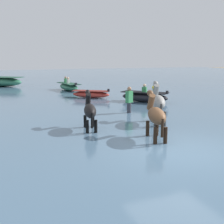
% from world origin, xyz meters
% --- Properties ---
extents(ground_plane, '(120.00, 120.00, 0.00)m').
position_xyz_m(ground_plane, '(0.00, 0.00, 0.00)').
color(ground_plane, '#84755B').
extents(water_surface, '(90.00, 90.00, 0.39)m').
position_xyz_m(water_surface, '(0.00, 10.00, 0.19)').
color(water_surface, slate).
rests_on(water_surface, ground).
extents(horse_lead_grey, '(1.02, 1.82, 2.01)m').
position_xyz_m(horse_lead_grey, '(1.21, 3.22, 1.19)').
color(horse_lead_grey, gray).
rests_on(horse_lead_grey, ground).
extents(horse_trailing_black, '(0.68, 1.64, 1.77)m').
position_xyz_m(horse_trailing_black, '(-1.64, 3.24, 1.05)').
color(horse_trailing_black, black).
rests_on(horse_trailing_black, ground).
extents(horse_flank_bay, '(0.78, 1.74, 1.89)m').
position_xyz_m(horse_flank_bay, '(-0.07, 1.25, 1.12)').
color(horse_flank_bay, brown).
rests_on(horse_flank_bay, ground).
extents(boat_distant_west, '(1.37, 3.06, 1.05)m').
position_xyz_m(boat_distant_west, '(0.67, 15.74, 0.68)').
color(boat_distant_west, '#337556').
rests_on(boat_distant_west, water_surface).
extents(boat_near_starboard, '(2.44, 2.08, 0.60)m').
position_xyz_m(boat_near_starboard, '(1.00, 11.13, 0.62)').
color(boat_near_starboard, '#BC382D').
rests_on(boat_near_starboard, water_surface).
extents(boat_mid_channel, '(4.15, 3.76, 0.84)m').
position_xyz_m(boat_mid_channel, '(-4.18, 21.25, 0.81)').
color(boat_mid_channel, '#337556').
rests_on(boat_mid_channel, water_surface).
extents(boat_mid_outer, '(2.60, 2.77, 1.07)m').
position_xyz_m(boat_mid_outer, '(3.37, 8.26, 0.69)').
color(boat_mid_outer, black).
rests_on(boat_mid_outer, water_surface).
extents(person_wading_mid, '(0.37, 0.31, 1.63)m').
position_xyz_m(person_wading_mid, '(1.07, 5.57, 0.87)').
color(person_wading_mid, '#383842').
rests_on(person_wading_mid, ground).
extents(channel_buoy, '(0.28, 0.28, 0.65)m').
position_xyz_m(channel_buoy, '(7.32, 13.91, 0.54)').
color(channel_buoy, yellow).
rests_on(channel_buoy, water_surface).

